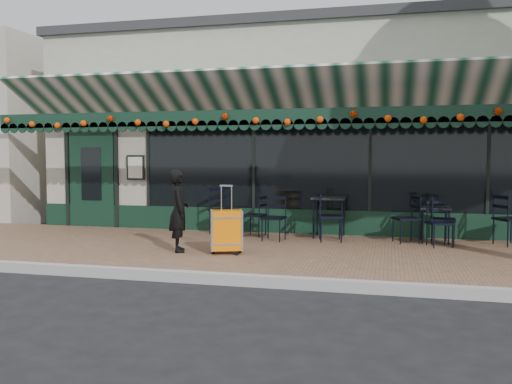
% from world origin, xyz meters
% --- Properties ---
extents(ground, '(80.00, 80.00, 0.00)m').
position_xyz_m(ground, '(0.00, 0.00, 0.00)').
color(ground, black).
rests_on(ground, ground).
extents(sidewalk, '(18.00, 4.00, 0.15)m').
position_xyz_m(sidewalk, '(0.00, 2.00, 0.07)').
color(sidewalk, brown).
rests_on(sidewalk, ground).
extents(curb, '(18.00, 0.16, 0.15)m').
position_xyz_m(curb, '(0.00, -0.08, 0.07)').
color(curb, '#9E9E99').
rests_on(curb, ground).
extents(restaurant_building, '(12.00, 9.60, 4.50)m').
position_xyz_m(restaurant_building, '(0.00, 7.84, 2.27)').
color(restaurant_building, '#9C9987').
rests_on(restaurant_building, ground).
extents(woman, '(0.51, 0.60, 1.38)m').
position_xyz_m(woman, '(-1.64, 1.38, 0.84)').
color(woman, black).
rests_on(woman, sidewalk).
extents(suitcase, '(0.56, 0.43, 1.12)m').
position_xyz_m(suitcase, '(-0.80, 1.36, 0.53)').
color(suitcase, orange).
rests_on(suitcase, sidewalk).
extents(cafe_table_a, '(0.54, 0.54, 0.67)m').
position_xyz_m(cafe_table_a, '(2.61, 3.40, 0.75)').
color(cafe_table_a, black).
rests_on(cafe_table_a, sidewalk).
extents(cafe_table_b, '(0.65, 0.65, 0.80)m').
position_xyz_m(cafe_table_b, '(0.63, 3.60, 0.87)').
color(cafe_table_b, black).
rests_on(cafe_table_b, sidewalk).
extents(chair_a_left, '(0.57, 0.57, 0.88)m').
position_xyz_m(chair_a_left, '(2.09, 3.26, 0.59)').
color(chair_a_left, black).
rests_on(chair_a_left, sidewalk).
extents(chair_a_right, '(0.47, 0.47, 0.89)m').
position_xyz_m(chair_a_right, '(2.73, 3.21, 0.60)').
color(chair_a_right, black).
rests_on(chair_a_right, sidewalk).
extents(chair_a_front, '(0.52, 0.52, 0.82)m').
position_xyz_m(chair_a_front, '(2.66, 2.94, 0.56)').
color(chair_a_front, black).
rests_on(chair_a_front, sidewalk).
extents(chair_a_extra, '(0.63, 0.63, 0.93)m').
position_xyz_m(chair_a_extra, '(3.90, 3.41, 0.61)').
color(chair_a_extra, black).
rests_on(chair_a_extra, sidewalk).
extents(chair_b_left, '(0.48, 0.48, 0.83)m').
position_xyz_m(chair_b_left, '(-0.84, 3.40, 0.56)').
color(chair_b_left, black).
rests_on(chair_b_left, sidewalk).
extents(chair_b_right, '(0.53, 0.53, 0.92)m').
position_xyz_m(chair_b_right, '(0.71, 3.11, 0.61)').
color(chair_b_right, black).
rests_on(chair_b_right, sidewalk).
extents(chair_b_front, '(0.47, 0.47, 0.85)m').
position_xyz_m(chair_b_front, '(-0.34, 2.92, 0.58)').
color(chair_b_front, black).
rests_on(chair_b_front, sidewalk).
extents(chair_solo, '(0.68, 0.68, 0.97)m').
position_xyz_m(chair_solo, '(-1.52, 3.50, 0.64)').
color(chair_solo, black).
rests_on(chair_solo, sidewalk).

